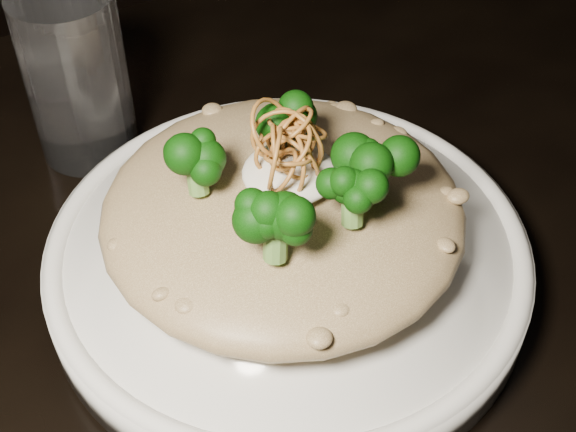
% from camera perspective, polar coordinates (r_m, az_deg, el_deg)
% --- Properties ---
extents(table, '(1.10, 0.80, 0.75)m').
position_cam_1_polar(table, '(0.58, 0.21, -11.45)').
color(table, black).
rests_on(table, ground).
extents(plate, '(0.31, 0.31, 0.03)m').
position_cam_1_polar(plate, '(0.52, 0.00, -3.10)').
color(plate, silver).
rests_on(plate, table).
extents(risotto, '(0.22, 0.22, 0.05)m').
position_cam_1_polar(risotto, '(0.49, -0.38, 0.38)').
color(risotto, brown).
rests_on(risotto, plate).
extents(broccoli, '(0.13, 0.13, 0.05)m').
position_cam_1_polar(broccoli, '(0.45, -0.26, 3.84)').
color(broccoli, black).
rests_on(broccoli, risotto).
extents(cheese, '(0.06, 0.06, 0.02)m').
position_cam_1_polar(cheese, '(0.47, 0.10, 3.08)').
color(cheese, silver).
rests_on(cheese, risotto).
extents(shallots, '(0.05, 0.05, 0.03)m').
position_cam_1_polar(shallots, '(0.45, 0.00, 5.42)').
color(shallots, brown).
rests_on(shallots, cheese).
extents(drinking_glass, '(0.10, 0.10, 0.13)m').
position_cam_1_polar(drinking_glass, '(0.61, -14.79, 9.57)').
color(drinking_glass, white).
rests_on(drinking_glass, table).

